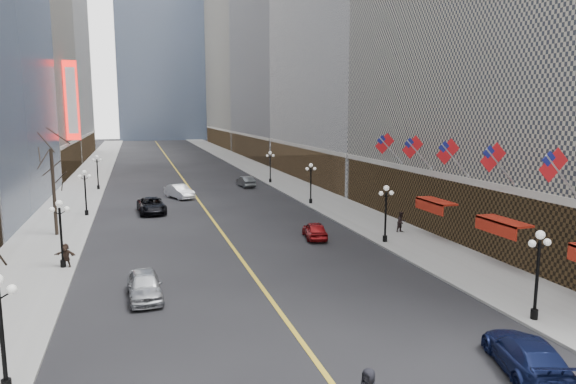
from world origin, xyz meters
TOP-DOWN VIEW (x-y plane):
  - sidewalk_east at (14.00, 70.00)m, footprint 6.00×230.00m
  - sidewalk_west at (-14.00, 70.00)m, footprint 6.00×230.00m
  - lane_line at (0.00, 80.00)m, footprint 0.25×200.00m
  - bldg_east_c at (29.88, 106.00)m, footprint 26.60×40.60m
  - bldg_east_d at (29.90, 149.00)m, footprint 26.60×46.60m
  - streetlamp_east_0 at (11.80, 14.00)m, footprint 1.26×0.44m
  - streetlamp_east_1 at (11.80, 30.00)m, footprint 1.26×0.44m
  - streetlamp_east_2 at (11.80, 48.00)m, footprint 1.26×0.44m
  - streetlamp_east_3 at (11.80, 66.00)m, footprint 1.26×0.44m
  - streetlamp_west_0 at (-11.80, 14.00)m, footprint 1.26×0.44m
  - streetlamp_west_1 at (-11.80, 30.00)m, footprint 1.26×0.44m
  - streetlamp_west_2 at (-11.80, 48.00)m, footprint 1.26×0.44m
  - streetlamp_west_3 at (-11.80, 66.00)m, footprint 1.26×0.44m
  - flag_1 at (15.31, 17.00)m, footprint 2.87×0.12m
  - flag_2 at (15.31, 22.00)m, footprint 2.87×0.12m
  - flag_3 at (15.31, 27.00)m, footprint 2.87×0.12m
  - flag_4 at (15.31, 32.00)m, footprint 2.87×0.12m
  - flag_5 at (15.31, 37.00)m, footprint 2.87×0.12m
  - awning_b at (16.11, 22.00)m, footprint 1.40×4.00m
  - awning_c at (16.11, 30.00)m, footprint 1.40×4.00m
  - theatre_marquee at (-15.88, 80.00)m, footprint 2.00×0.55m
  - tree_west_far at (-13.50, 40.00)m, footprint 3.60×3.60m
  - car_nb_near at (-6.72, 22.88)m, footprint 2.05×4.62m
  - car_nb_mid at (-2.00, 56.51)m, footprint 3.48×5.27m
  - car_nb_far at (-5.53, 48.02)m, footprint 3.03×5.87m
  - car_sb_near at (7.78, 10.00)m, footprint 3.61×5.62m
  - car_sb_mid at (7.01, 33.13)m, footprint 2.31×4.34m
  - car_sb_far at (7.63, 63.53)m, footprint 2.00×4.64m
  - ped_east_walk at (14.63, 32.55)m, footprint 0.96×0.68m
  - ped_west_far at (-11.60, 30.03)m, footprint 1.52×0.96m

SIDE VIEW (x-z plane):
  - lane_line at x=0.00m, z-range 0.00..0.02m
  - sidewalk_east at x=14.00m, z-range 0.00..0.15m
  - sidewalk_west at x=-14.00m, z-range 0.00..0.15m
  - car_sb_mid at x=7.01m, z-range 0.00..1.40m
  - car_sb_far at x=7.63m, z-range 0.00..1.49m
  - car_sb_near at x=7.78m, z-range 0.00..1.52m
  - car_nb_near at x=-6.72m, z-range 0.00..1.55m
  - car_nb_far at x=-5.53m, z-range 0.00..1.58m
  - car_nb_mid at x=-2.00m, z-range 0.00..1.64m
  - ped_west_far at x=-11.60m, z-range 0.15..1.73m
  - ped_east_walk at x=14.63m, z-range 0.15..1.93m
  - streetlamp_east_0 at x=11.80m, z-range 0.64..5.16m
  - streetlamp_east_1 at x=11.80m, z-range 0.64..5.16m
  - streetlamp_east_2 at x=11.80m, z-range 0.64..5.16m
  - streetlamp_east_3 at x=11.80m, z-range 0.64..5.16m
  - streetlamp_west_0 at x=-11.80m, z-range 0.64..5.16m
  - streetlamp_west_1 at x=-11.80m, z-range 0.64..5.16m
  - streetlamp_west_2 at x=-11.80m, z-range 0.64..5.16m
  - streetlamp_west_3 at x=-11.80m, z-range 0.64..5.16m
  - awning_b at x=16.11m, z-range 2.62..3.54m
  - awning_c at x=16.11m, z-range 2.62..3.54m
  - tree_west_far at x=-13.50m, z-range 2.28..10.20m
  - flag_1 at x=15.31m, z-range 5.85..8.72m
  - flag_2 at x=15.31m, z-range 5.85..8.72m
  - flag_3 at x=15.31m, z-range 5.85..8.72m
  - flag_4 at x=15.31m, z-range 5.85..8.72m
  - flag_5 at x=15.31m, z-range 5.85..8.72m
  - theatre_marquee at x=-15.88m, z-range 6.00..18.00m
  - bldg_east_c at x=29.88m, z-range -0.22..48.58m
  - bldg_east_d at x=29.90m, z-range -0.23..62.57m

